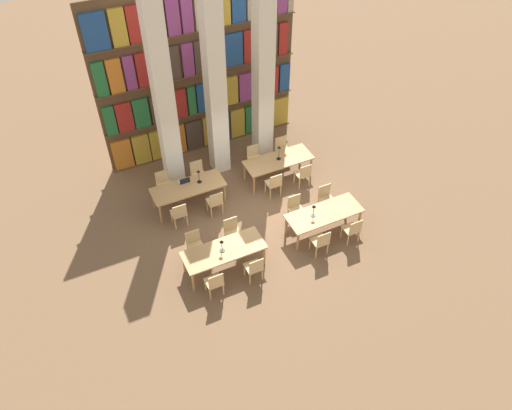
{
  "coord_description": "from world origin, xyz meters",
  "views": [
    {
      "loc": [
        -4.42,
        -9.36,
        10.62
      ],
      "look_at": [
        0.0,
        -0.13,
        0.65
      ],
      "focal_mm": 35.0,
      "sensor_mm": 36.0,
      "label": 1
    }
  ],
  "objects_px": {
    "chair_3": "(232,231)",
    "reading_table_1": "(324,215)",
    "chair_9": "(164,184)",
    "pillar_right": "(263,75)",
    "chair_13": "(254,157)",
    "chair_14": "(303,174)",
    "pillar_center": "(215,87)",
    "reading_table_2": "(188,188)",
    "chair_0": "(215,283)",
    "chair_2": "(254,268)",
    "chair_6": "(352,229)",
    "chair_15": "(282,149)",
    "chair_1": "(195,244)",
    "desk_lamp_0": "(222,244)",
    "reading_table_3": "(278,161)",
    "desk_lamp_3": "(279,150)",
    "chair_12": "(274,183)",
    "chair_7": "(326,198)",
    "laptop": "(184,181)",
    "reading_table_0": "(224,252)",
    "desk_lamp_1": "(314,209)",
    "chair_4": "(321,241)",
    "chair_8": "(179,213)",
    "desk_lamp_2": "(199,174)",
    "pillar_left": "(164,100)",
    "chair_5": "(296,208)",
    "chair_10": "(215,202)"
  },
  "relations": [
    {
      "from": "pillar_right",
      "to": "reading_table_1",
      "type": "bearing_deg",
      "value": -89.84
    },
    {
      "from": "desk_lamp_0",
      "to": "chair_3",
      "type": "bearing_deg",
      "value": 50.31
    },
    {
      "from": "chair_6",
      "to": "desk_lamp_2",
      "type": "distance_m",
      "value": 4.72
    },
    {
      "from": "chair_7",
      "to": "reading_table_1",
      "type": "bearing_deg",
      "value": 54.29
    },
    {
      "from": "chair_4",
      "to": "reading_table_2",
      "type": "height_order",
      "value": "chair_4"
    },
    {
      "from": "reading_table_0",
      "to": "desk_lamp_1",
      "type": "distance_m",
      "value": 2.75
    },
    {
      "from": "chair_1",
      "to": "chair_12",
      "type": "xyz_separation_m",
      "value": [
        3.05,
        1.28,
        0.0
      ]
    },
    {
      "from": "desk_lamp_0",
      "to": "chair_15",
      "type": "relative_size",
      "value": 0.45
    },
    {
      "from": "pillar_right",
      "to": "pillar_left",
      "type": "bearing_deg",
      "value": 180.0
    },
    {
      "from": "chair_15",
      "to": "chair_1",
      "type": "bearing_deg",
      "value": 33.42
    },
    {
      "from": "desk_lamp_0",
      "to": "desk_lamp_3",
      "type": "distance_m",
      "value": 4.1
    },
    {
      "from": "desk_lamp_1",
      "to": "chair_8",
      "type": "xyz_separation_m",
      "value": [
        -3.28,
        1.94,
        -0.51
      ]
    },
    {
      "from": "reading_table_0",
      "to": "chair_6",
      "type": "xyz_separation_m",
      "value": [
        3.58,
        -0.67,
        -0.17
      ]
    },
    {
      "from": "chair_1",
      "to": "chair_5",
      "type": "bearing_deg",
      "value": -179.26
    },
    {
      "from": "chair_12",
      "to": "chair_3",
      "type": "bearing_deg",
      "value": -146.79
    },
    {
      "from": "chair_3",
      "to": "reading_table_3",
      "type": "xyz_separation_m",
      "value": [
        2.45,
        1.98,
        0.17
      ]
    },
    {
      "from": "chair_9",
      "to": "reading_table_3",
      "type": "height_order",
      "value": "chair_9"
    },
    {
      "from": "desk_lamp_1",
      "to": "chair_14",
      "type": "height_order",
      "value": "desk_lamp_1"
    },
    {
      "from": "reading_table_3",
      "to": "pillar_left",
      "type": "bearing_deg",
      "value": 157.31
    },
    {
      "from": "pillar_center",
      "to": "chair_0",
      "type": "bearing_deg",
      "value": -113.92
    },
    {
      "from": "laptop",
      "to": "desk_lamp_3",
      "type": "relative_size",
      "value": 0.64
    },
    {
      "from": "chair_3",
      "to": "chair_9",
      "type": "distance_m",
      "value": 2.93
    },
    {
      "from": "chair_6",
      "to": "chair_8",
      "type": "xyz_separation_m",
      "value": [
        -4.13,
        2.68,
        0.0
      ]
    },
    {
      "from": "chair_6",
      "to": "chair_10",
      "type": "relative_size",
      "value": 1.0
    },
    {
      "from": "reading_table_3",
      "to": "chair_13",
      "type": "bearing_deg",
      "value": 125.32
    },
    {
      "from": "chair_0",
      "to": "chair_3",
      "type": "xyz_separation_m",
      "value": [
        1.11,
        1.41,
        0.0
      ]
    },
    {
      "from": "pillar_right",
      "to": "reading_table_1",
      "type": "xyz_separation_m",
      "value": [
        0.01,
        -3.92,
        -2.35
      ]
    },
    {
      "from": "pillar_right",
      "to": "chair_5",
      "type": "relative_size",
      "value": 6.76
    },
    {
      "from": "chair_13",
      "to": "pillar_center",
      "type": "bearing_deg",
      "value": -29.73
    },
    {
      "from": "chair_6",
      "to": "desk_lamp_2",
      "type": "bearing_deg",
      "value": 133.04
    },
    {
      "from": "chair_4",
      "to": "chair_8",
      "type": "bearing_deg",
      "value": 139.29
    },
    {
      "from": "chair_13",
      "to": "chair_14",
      "type": "relative_size",
      "value": 1.0
    },
    {
      "from": "desk_lamp_3",
      "to": "reading_table_1",
      "type": "bearing_deg",
      "value": -88.86
    },
    {
      "from": "chair_5",
      "to": "chair_15",
      "type": "bearing_deg",
      "value": -109.83
    },
    {
      "from": "chair_14",
      "to": "chair_7",
      "type": "bearing_deg",
      "value": -87.0
    },
    {
      "from": "chair_2",
      "to": "chair_14",
      "type": "bearing_deg",
      "value": 42.17
    },
    {
      "from": "chair_0",
      "to": "reading_table_1",
      "type": "height_order",
      "value": "chair_0"
    },
    {
      "from": "chair_0",
      "to": "desk_lamp_2",
      "type": "bearing_deg",
      "value": 74.85
    },
    {
      "from": "chair_6",
      "to": "desk_lamp_3",
      "type": "distance_m",
      "value": 3.47
    },
    {
      "from": "pillar_center",
      "to": "reading_table_2",
      "type": "distance_m",
      "value": 3.06
    },
    {
      "from": "chair_3",
      "to": "reading_table_1",
      "type": "distance_m",
      "value": 2.62
    },
    {
      "from": "chair_7",
      "to": "laptop",
      "type": "height_order",
      "value": "laptop"
    },
    {
      "from": "reading_table_1",
      "to": "desk_lamp_1",
      "type": "distance_m",
      "value": 0.49
    },
    {
      "from": "reading_table_1",
      "to": "desk_lamp_2",
      "type": "xyz_separation_m",
      "value": [
        -2.69,
        2.72,
        0.39
      ]
    },
    {
      "from": "chair_9",
      "to": "laptop",
      "type": "distance_m",
      "value": 0.76
    },
    {
      "from": "pillar_left",
      "to": "laptop",
      "type": "bearing_deg",
      "value": -89.46
    },
    {
      "from": "chair_6",
      "to": "chair_10",
      "type": "xyz_separation_m",
      "value": [
        -3.02,
        2.68,
        0.0
      ]
    },
    {
      "from": "chair_2",
      "to": "chair_6",
      "type": "xyz_separation_m",
      "value": [
        3.03,
        0.04,
        0.0
      ]
    },
    {
      "from": "desk_lamp_2",
      "to": "chair_2",
      "type": "bearing_deg",
      "value": -87.24
    },
    {
      "from": "chair_4",
      "to": "reading_table_2",
      "type": "bearing_deg",
      "value": 127.12
    }
  ]
}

